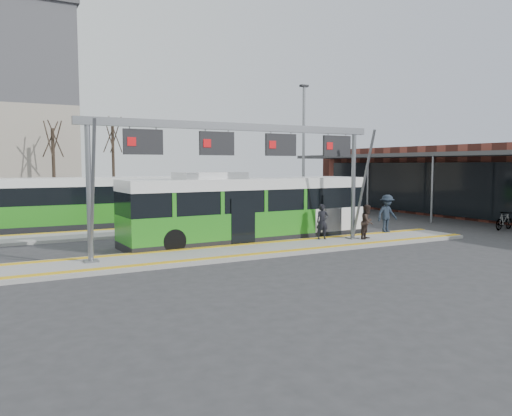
{
  "coord_description": "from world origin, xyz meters",
  "views": [
    {
      "loc": [
        -9.67,
        -18.2,
        3.66
      ],
      "look_at": [
        1.74,
        3.0,
        1.55
      ],
      "focal_mm": 35.0,
      "sensor_mm": 36.0,
      "label": 1
    }
  ],
  "objects": [
    {
      "name": "ground",
      "position": [
        0.0,
        0.0,
        0.0
      ],
      "size": [
        120.0,
        120.0,
        0.0
      ],
      "primitive_type": "plane",
      "color": "#2D2D30",
      "rests_on": "ground"
    },
    {
      "name": "platform_main",
      "position": [
        0.0,
        0.0,
        0.07
      ],
      "size": [
        22.0,
        3.0,
        0.15
      ],
      "primitive_type": "cube",
      "color": "gray",
      "rests_on": "ground"
    },
    {
      "name": "platform_second",
      "position": [
        -4.0,
        8.0,
        0.07
      ],
      "size": [
        20.0,
        3.0,
        0.15
      ],
      "primitive_type": "cube",
      "color": "gray",
      "rests_on": "ground"
    },
    {
      "name": "tactile_main",
      "position": [
        0.0,
        0.0,
        0.16
      ],
      "size": [
        22.0,
        2.65,
        0.02
      ],
      "color": "gold",
      "rests_on": "platform_main"
    },
    {
      "name": "tactile_second",
      "position": [
        -4.0,
        9.15,
        0.16
      ],
      "size": [
        20.0,
        0.35,
        0.02
      ],
      "color": "gold",
      "rests_on": "platform_second"
    },
    {
      "name": "gantry",
      "position": [
        -0.35,
        0.25,
        4.3
      ],
      "size": [
        13.0,
        1.68,
        5.2
      ],
      "color": "slate",
      "rests_on": "platform_main"
    },
    {
      "name": "station_building",
      "position": [
        21.83,
        4.0,
        2.53
      ],
      "size": [
        11.5,
        32.0,
        5.0
      ],
      "color": "brown",
      "rests_on": "ground"
    },
    {
      "name": "hero_bus",
      "position": [
        1.15,
        2.72,
        1.52
      ],
      "size": [
        12.14,
        3.02,
        3.31
      ],
      "rotation": [
        0.0,
        0.0,
        0.04
      ],
      "color": "black",
      "rests_on": "ground"
    },
    {
      "name": "bg_bus_green",
      "position": [
        -4.8,
        11.75,
        1.44
      ],
      "size": [
        11.69,
        2.69,
        2.91
      ],
      "rotation": [
        0.0,
        0.0,
        -0.02
      ],
      "color": "black",
      "rests_on": "ground"
    },
    {
      "name": "passenger_a",
      "position": [
        4.1,
        0.81,
        0.98
      ],
      "size": [
        0.68,
        0.52,
        1.66
      ],
      "primitive_type": "imported",
      "rotation": [
        0.0,
        0.0,
        -0.23
      ],
      "color": "black",
      "rests_on": "platform_main"
    },
    {
      "name": "passenger_b",
      "position": [
        6.03,
        -0.13,
        0.96
      ],
      "size": [
        0.98,
        0.9,
        1.62
      ],
      "primitive_type": "imported",
      "rotation": [
        0.0,
        0.0,
        0.47
      ],
      "color": "#2E231F",
      "rests_on": "platform_main"
    },
    {
      "name": "passenger_c",
      "position": [
        8.39,
        1.1,
        1.13
      ],
      "size": [
        1.3,
        0.79,
        1.96
      ],
      "primitive_type": "imported",
      "rotation": [
        0.0,
        0.0,
        0.05
      ],
      "color": "#1B2531",
      "rests_on": "platform_main"
    },
    {
      "name": "bicycle_d",
      "position": [
        15.74,
        -0.35,
        0.51
      ],
      "size": [
        1.75,
        0.7,
        1.02
      ],
      "primitive_type": "imported",
      "rotation": [
        0.0,
        0.0,
        1.7
      ],
      "color": "gray",
      "rests_on": "ground"
    },
    {
      "name": "tree_left",
      "position": [
        -4.66,
        27.6,
        5.78
      ],
      "size": [
        1.4,
        1.4,
        7.62
      ],
      "color": "#382B21",
      "rests_on": "ground"
    },
    {
      "name": "tree_mid",
      "position": [
        1.31,
        31.91,
        6.52
      ],
      "size": [
        1.4,
        1.4,
        8.59
      ],
      "color": "#382B21",
      "rests_on": "ground"
    },
    {
      "name": "lamp_east",
      "position": [
        6.71,
        6.35,
        4.37
      ],
      "size": [
        0.5,
        0.25,
        8.26
      ],
      "color": "slate",
      "rests_on": "ground"
    }
  ]
}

